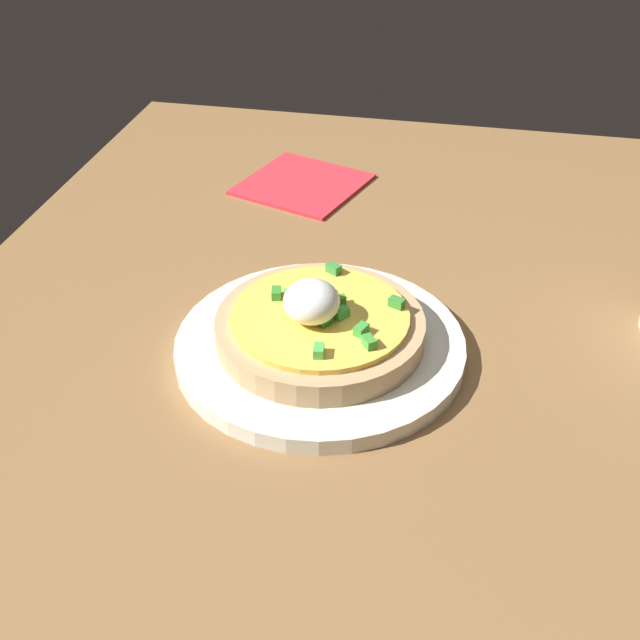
# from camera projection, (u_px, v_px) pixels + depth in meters

# --- Properties ---
(dining_table) EXTENTS (1.15, 0.78, 0.02)m
(dining_table) POSITION_uv_depth(u_px,v_px,m) (342.00, 392.00, 0.66)
(dining_table) COLOR brown
(dining_table) RESTS_ON ground
(plate) EXTENTS (0.25, 0.25, 0.01)m
(plate) POSITION_uv_depth(u_px,v_px,m) (320.00, 346.00, 0.68)
(plate) COLOR silver
(plate) RESTS_ON dining_table
(pizza) EXTENTS (0.18, 0.18, 0.06)m
(pizza) POSITION_uv_depth(u_px,v_px,m) (319.00, 325.00, 0.67)
(pizza) COLOR tan
(pizza) RESTS_ON plate
(napkin) EXTENTS (0.16, 0.16, 0.00)m
(napkin) POSITION_uv_depth(u_px,v_px,m) (303.00, 184.00, 0.95)
(napkin) COLOR red
(napkin) RESTS_ON dining_table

